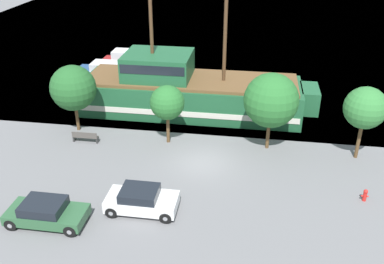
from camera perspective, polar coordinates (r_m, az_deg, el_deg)
name	(u,v)px	position (r m, az deg, el deg)	size (l,w,h in m)	color
ground_plane	(203,162)	(28.81, 1.47, -4.07)	(160.00, 160.00, 0.00)	slate
water_surface	(239,19)	(70.11, 6.30, 14.77)	(80.00, 80.00, 0.00)	slate
pirate_ship	(188,91)	(35.55, -0.54, 5.51)	(19.19, 5.49, 10.13)	#1E5633
moored_boat_dockside	(111,72)	(44.43, -10.71, 7.88)	(7.38, 2.57, 1.56)	navy
moored_boat_outer	(127,61)	(47.50, -8.66, 9.39)	(5.66, 2.48, 1.77)	maroon
parked_car_curb_front	(46,212)	(24.56, -18.88, -10.09)	(4.24, 2.01, 1.33)	#2D5B38
parked_car_curb_mid	(141,200)	(24.27, -6.75, -8.99)	(3.97, 2.00, 1.40)	white
fire_hydrant	(365,195)	(26.95, 22.08, -7.75)	(0.42, 0.25, 0.76)	red
bench_promenade_east	(85,137)	(32.01, -14.05, -0.62)	(1.88, 0.45, 0.85)	#4C4742
tree_row_east	(73,88)	(32.86, -15.56, 5.66)	(3.39, 3.39, 5.13)	brown
tree_row_mideast	(167,103)	(30.00, -3.32, 3.91)	(2.45, 2.45, 4.35)	brown
tree_row_midwest	(271,100)	(29.43, 10.50, 4.16)	(3.75, 3.75, 5.54)	brown
tree_row_west	(365,108)	(29.89, 22.10, 2.98)	(2.78, 2.78, 5.10)	brown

